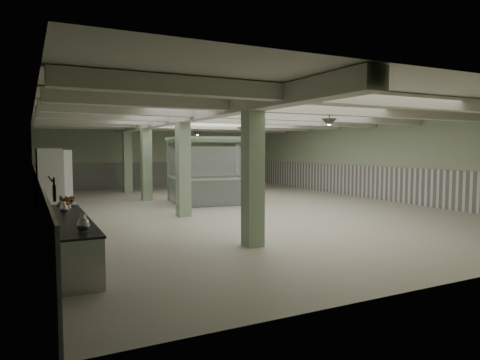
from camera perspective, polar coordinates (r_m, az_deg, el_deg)
name	(u,v)px	position (r m, az deg, el deg)	size (l,w,h in m)	color
floor	(236,208)	(16.66, -0.48, -3.74)	(20.00, 20.00, 0.00)	silver
ceiling	(236,115)	(16.55, -0.49, 8.70)	(14.00, 20.00, 0.02)	beige
wall_back	(163,157)	(25.86, -10.26, 3.04)	(14.00, 0.02, 3.60)	#9DB18D
wall_left	(36,165)	(14.83, -25.58, 1.84)	(0.02, 20.00, 3.60)	#9DB18D
wall_right	(373,160)	(20.56, 17.35, 2.62)	(0.02, 20.00, 3.60)	#9DB18D
wainscot_left	(38,198)	(14.91, -25.36, -2.19)	(0.05, 19.90, 1.50)	silver
wainscot_right	(372,182)	(20.60, 17.24, -0.30)	(0.05, 19.90, 1.50)	silver
wainscot_back	(163,175)	(25.88, -10.22, 0.72)	(13.90, 0.05, 1.50)	silver
girder	(174,118)	(15.60, -8.85, 8.11)	(0.45, 19.90, 0.40)	beige
beam_a	(381,100)	(10.36, 18.35, 10.15)	(13.90, 0.35, 0.32)	beige
beam_b	(315,109)	(12.25, 9.97, 9.35)	(13.90, 0.35, 0.32)	beige
beam_c	(269,115)	(14.33, 3.95, 8.66)	(13.90, 0.35, 0.32)	beige
beam_d	(236,119)	(16.53, -0.49, 8.08)	(13.90, 0.35, 0.32)	beige
beam_e	(211,123)	(18.81, -3.86, 7.61)	(13.90, 0.35, 0.32)	beige
beam_f	(191,126)	(21.13, -6.49, 7.22)	(13.90, 0.35, 0.32)	beige
beam_g	(176,128)	(23.49, -8.60, 6.90)	(13.90, 0.35, 0.32)	beige
column_a	(253,170)	(10.03, 1.73, 1.29)	(0.42, 0.42, 3.60)	#9EB793
column_b	(183,164)	(14.62, -7.59, 2.19)	(0.42, 0.42, 3.60)	#9EB793
column_c	(146,160)	(19.42, -12.39, 2.63)	(0.42, 0.42, 3.60)	#9EB793
column_d	(127,158)	(23.32, -14.79, 2.84)	(0.42, 0.42, 3.60)	#9EB793
hook_rail	(50,178)	(7.25, -24.01, 0.18)	(0.02, 0.02, 1.20)	black
pendant_front	(329,122)	(12.53, 11.80, 7.52)	(0.44, 0.44, 0.22)	#2C3B2D
pendant_mid	(242,130)	(17.18, 0.29, 6.70)	(0.44, 0.44, 0.22)	#2C3B2D
pendant_back	(197,134)	(21.76, -5.69, 6.16)	(0.44, 0.44, 0.22)	#2C3B2D
prep_counter	(68,239)	(9.50, -21.95, -7.32)	(0.80, 4.56, 0.91)	#AEAEB3
pitcher_near	(64,208)	(10.09, -22.44, -3.42)	(0.17, 0.20, 0.25)	#AEAEB3
pitcher_far	(83,223)	(7.73, -20.20, -5.38)	(0.22, 0.25, 0.32)	#AEAEB3
veg_colander	(67,202)	(11.35, -22.05, -2.68)	(0.48, 0.48, 0.22)	#404046
orange_bowl	(66,207)	(10.84, -22.24, -3.35)	(0.24, 0.24, 0.09)	#B2B2B7
skillet_near	(54,193)	(7.14, -23.51, -1.63)	(0.26, 0.26, 0.04)	black
skillet_far	(54,192)	(7.27, -23.56, -1.53)	(0.24, 0.24, 0.03)	black
walkin_cooler	(50,183)	(14.77, -24.05, -0.41)	(1.02, 2.65, 2.43)	silver
guard_booth	(211,159)	(18.19, -3.83, 2.79)	(3.78, 3.32, 2.78)	#96B18E
filing_cabinet	(250,186)	(18.96, 1.28, -0.80)	(0.42, 0.60, 1.30)	#515144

